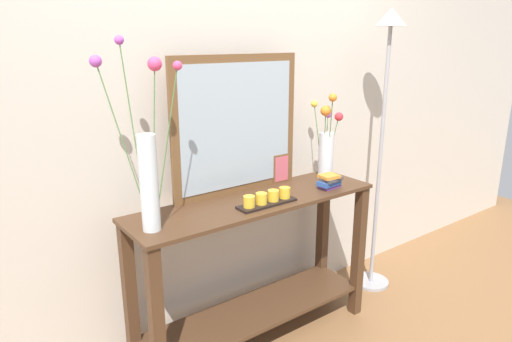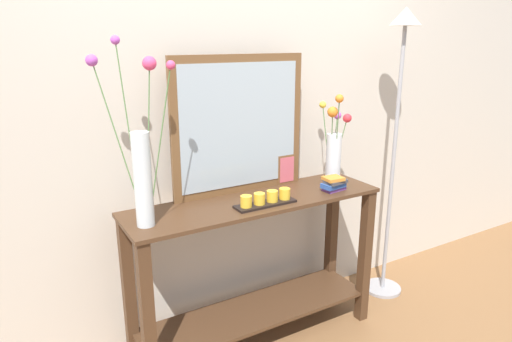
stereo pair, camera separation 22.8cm
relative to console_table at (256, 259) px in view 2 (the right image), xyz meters
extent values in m
cube|color=brown|center=(0.00, 0.00, -0.50)|extent=(7.00, 6.00, 0.02)
cube|color=beige|center=(0.00, 0.31, 0.86)|extent=(6.40, 0.08, 2.70)
cube|color=#472D1C|center=(0.00, 0.00, 0.33)|extent=(1.36, 0.38, 0.02)
cube|color=#472D1C|center=(0.00, 0.00, -0.31)|extent=(1.30, 0.34, 0.02)
cube|color=#472D1C|center=(-0.64, -0.15, -0.09)|extent=(0.06, 0.06, 0.80)
cube|color=#472D1C|center=(0.64, -0.15, -0.09)|extent=(0.06, 0.06, 0.80)
cube|color=#472D1C|center=(-0.64, 0.15, -0.09)|extent=(0.06, 0.06, 0.80)
cube|color=#472D1C|center=(0.64, 0.15, -0.09)|extent=(0.06, 0.06, 0.80)
cube|color=brown|center=(-0.01, 0.16, 0.69)|extent=(0.75, 0.03, 0.72)
cube|color=#9EADB7|center=(-0.01, 0.14, 0.69)|extent=(0.67, 0.00, 0.64)
cylinder|color=silver|center=(-0.58, -0.04, 0.54)|extent=(0.08, 0.08, 0.42)
cylinder|color=#4C753D|center=(-0.51, -0.07, 0.69)|extent=(0.13, 0.04, 0.67)
sphere|color=#EA4275|center=(-0.45, -0.09, 1.02)|extent=(0.04, 0.04, 0.04)
cylinder|color=#4C753D|center=(-0.66, 0.00, 0.70)|extent=(0.14, 0.10, 0.69)
sphere|color=#B24CB7|center=(-0.73, 0.05, 1.04)|extent=(0.05, 0.05, 0.05)
cylinder|color=#4C753D|center=(-0.54, -0.02, 0.69)|extent=(0.06, 0.02, 0.67)
sphere|color=#EA4275|center=(-0.52, -0.01, 1.03)|extent=(0.06, 0.06, 0.06)
cylinder|color=#4C753D|center=(-0.61, 0.01, 0.74)|extent=(0.04, 0.08, 0.76)
sphere|color=#B24CB7|center=(-0.63, 0.05, 1.12)|extent=(0.04, 0.04, 0.04)
cylinder|color=silver|center=(0.55, 0.06, 0.47)|extent=(0.09, 0.09, 0.27)
cylinder|color=#4C753D|center=(0.53, 0.02, 0.59)|extent=(0.06, 0.08, 0.46)
sphere|color=orange|center=(0.51, -0.01, 0.82)|extent=(0.05, 0.05, 0.05)
cylinder|color=#4C753D|center=(0.58, 0.10, 0.53)|extent=(0.07, 0.05, 0.35)
sphere|color=#B24CB7|center=(0.62, 0.12, 0.70)|extent=(0.04, 0.04, 0.04)
cylinder|color=#4C753D|center=(0.52, 0.05, 0.55)|extent=(0.04, 0.04, 0.39)
sphere|color=orange|center=(0.50, 0.03, 0.74)|extent=(0.06, 0.06, 0.06)
cylinder|color=#4C753D|center=(0.58, 0.05, 0.53)|extent=(0.06, 0.05, 0.34)
sphere|color=red|center=(0.61, 0.03, 0.70)|extent=(0.05, 0.05, 0.05)
cylinder|color=#4C753D|center=(0.53, 0.11, 0.56)|extent=(0.01, 0.09, 0.41)
sphere|color=yellow|center=(0.53, 0.15, 0.76)|extent=(0.04, 0.04, 0.04)
cube|color=black|center=(0.00, -0.09, 0.34)|extent=(0.32, 0.09, 0.01)
cylinder|color=gold|center=(-0.11, -0.09, 0.37)|extent=(0.06, 0.06, 0.05)
cylinder|color=gold|center=(-0.03, -0.09, 0.37)|extent=(0.06, 0.06, 0.05)
cylinder|color=gold|center=(0.04, -0.09, 0.37)|extent=(0.06, 0.06, 0.05)
cylinder|color=gold|center=(0.11, -0.09, 0.37)|extent=(0.06, 0.06, 0.05)
cube|color=brown|center=(0.28, 0.15, 0.42)|extent=(0.12, 0.01, 0.17)
cube|color=#CB5764|center=(0.28, 0.14, 0.42)|extent=(0.09, 0.00, 0.14)
cube|color=#663884|center=(0.44, -0.09, 0.34)|extent=(0.13, 0.08, 0.02)
cube|color=#2D519E|center=(0.43, -0.09, 0.37)|extent=(0.13, 0.09, 0.03)
cube|color=#424247|center=(0.44, -0.10, 0.39)|extent=(0.13, 0.09, 0.02)
cube|color=orange|center=(0.42, -0.09, 0.41)|extent=(0.10, 0.09, 0.02)
cylinder|color=#9E9EA3|center=(0.99, 0.02, -0.48)|extent=(0.24, 0.24, 0.02)
cylinder|color=#9E9EA3|center=(0.99, 0.02, 0.36)|extent=(0.02, 0.02, 1.66)
cone|color=beige|center=(0.99, 0.02, 1.24)|extent=(0.18, 0.18, 0.10)
camera|label=1|loc=(-1.30, -1.76, 1.13)|focal=32.07mm
camera|label=2|loc=(-1.11, -1.89, 1.13)|focal=32.07mm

